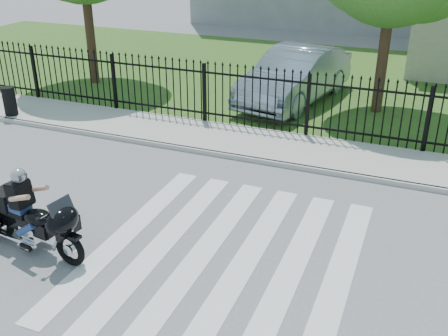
% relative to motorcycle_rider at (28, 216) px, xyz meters
% --- Properties ---
extents(ground, '(120.00, 120.00, 0.00)m').
position_rel_motorcycle_rider_xyz_m(ground, '(3.32, 1.03, -0.66)').
color(ground, slate).
rests_on(ground, ground).
extents(crosswalk, '(5.00, 5.50, 0.01)m').
position_rel_motorcycle_rider_xyz_m(crosswalk, '(3.32, 1.03, -0.66)').
color(crosswalk, silver).
rests_on(crosswalk, ground).
extents(sidewalk, '(40.00, 2.00, 0.12)m').
position_rel_motorcycle_rider_xyz_m(sidewalk, '(3.32, 6.03, -0.60)').
color(sidewalk, '#ADAAA3').
rests_on(sidewalk, ground).
extents(curb, '(40.00, 0.12, 0.12)m').
position_rel_motorcycle_rider_xyz_m(curb, '(3.32, 5.03, -0.60)').
color(curb, '#ADAAA3').
rests_on(curb, ground).
extents(grass_strip, '(40.00, 12.00, 0.02)m').
position_rel_motorcycle_rider_xyz_m(grass_strip, '(3.32, 13.03, -0.65)').
color(grass_strip, '#28541D').
rests_on(grass_strip, ground).
extents(iron_fence, '(26.00, 0.04, 1.80)m').
position_rel_motorcycle_rider_xyz_m(iron_fence, '(3.32, 7.03, 0.24)').
color(iron_fence, black).
rests_on(iron_fence, ground).
extents(motorcycle_rider, '(2.44, 1.02, 1.62)m').
position_rel_motorcycle_rider_xyz_m(motorcycle_rider, '(0.00, 0.00, 0.00)').
color(motorcycle_rider, black).
rests_on(motorcycle_rider, ground).
extents(parked_car, '(2.79, 5.46, 1.71)m').
position_rel_motorcycle_rider_xyz_m(parked_car, '(2.19, 10.03, 0.22)').
color(parked_car, '#8B9BB0').
rests_on(parked_car, grass_strip).
extents(litter_bin, '(0.40, 0.40, 0.85)m').
position_rel_motorcycle_rider_xyz_m(litter_bin, '(-5.25, 5.33, -0.12)').
color(litter_bin, black).
rests_on(litter_bin, sidewalk).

